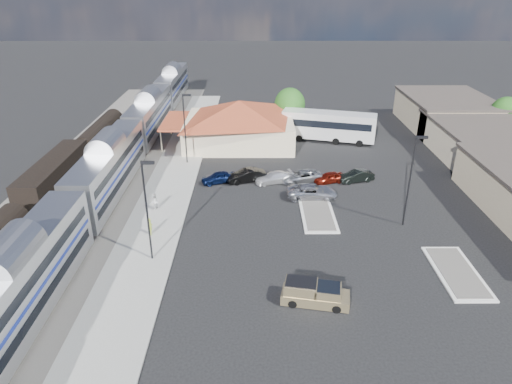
{
  "coord_description": "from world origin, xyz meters",
  "views": [
    {
      "loc": [
        -2.31,
        -38.45,
        21.7
      ],
      "look_at": [
        -2.21,
        1.52,
        2.8
      ],
      "focal_mm": 32.0,
      "sensor_mm": 36.0,
      "label": 1
    }
  ],
  "objects_px": {
    "station_depot": "(239,122)",
    "pickup_truck": "(316,294)",
    "coach_bus": "(329,125)",
    "suv": "(312,192)"
  },
  "relations": [
    {
      "from": "station_depot",
      "to": "pickup_truck",
      "type": "relative_size",
      "value": 3.56
    },
    {
      "from": "pickup_truck",
      "to": "coach_bus",
      "type": "relative_size",
      "value": 0.38
    },
    {
      "from": "pickup_truck",
      "to": "suv",
      "type": "xyz_separation_m",
      "value": [
        1.76,
        17.58,
        -0.05
      ]
    },
    {
      "from": "station_depot",
      "to": "coach_bus",
      "type": "xyz_separation_m",
      "value": [
        12.85,
        0.87,
        -0.68
      ]
    },
    {
      "from": "suv",
      "to": "coach_bus",
      "type": "height_order",
      "value": "coach_bus"
    },
    {
      "from": "pickup_truck",
      "to": "station_depot",
      "type": "bearing_deg",
      "value": 21.24
    },
    {
      "from": "station_depot",
      "to": "suv",
      "type": "bearing_deg",
      "value": -65.02
    },
    {
      "from": "station_depot",
      "to": "pickup_truck",
      "type": "bearing_deg",
      "value": -79.42
    },
    {
      "from": "pickup_truck",
      "to": "coach_bus",
      "type": "height_order",
      "value": "coach_bus"
    },
    {
      "from": "station_depot",
      "to": "suv",
      "type": "relative_size",
      "value": 3.38
    }
  ]
}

